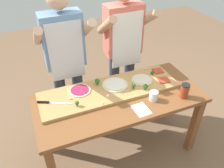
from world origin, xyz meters
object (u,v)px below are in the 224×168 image
Objects in this scene: broccoli_floret_back_right at (134,86)px; pizza_whole_white_garlic at (115,85)px; pizza_slice_far_right at (164,80)px; cheese_crumble_a at (146,69)px; cook_left at (65,56)px; chefs_knife at (50,103)px; pizza_whole_cheese_artichoke at (142,80)px; sauce_jar at (185,91)px; flour_cup at (154,96)px; recipe_note at (141,110)px; pizza_slice_far_left at (158,71)px; pizza_whole_beet_magenta at (80,90)px; prep_table at (119,106)px; cook_right at (123,45)px; broccoli_floret_front_right at (146,87)px; cheese_crumble_c at (108,96)px; broccoli_floret_back_mid at (152,73)px; cheese_crumble_d at (70,99)px; broccoli_floret_front_left at (77,103)px; broccoli_floret_center_left at (97,81)px; cheese_crumble_b at (102,103)px.

pizza_whole_white_garlic is at bearing 141.09° from broccoli_floret_back_right.
cheese_crumble_a reaches higher than pizza_slice_far_right.
chefs_knife is at bearing -122.09° from cook_left.
sauce_jar reaches higher than pizza_whole_cheese_artichoke.
cook_left reaches higher than pizza_whole_white_garlic.
flour_cup is (0.91, -0.29, 0.01)m from chefs_knife.
cheese_crumble_a is at bearing 56.90° from recipe_note.
pizza_whole_beet_magenta is at bearing -179.39° from pizza_slice_far_left.
cook_right is at bearing 62.78° from prep_table.
flour_cup reaches higher than broccoli_floret_front_right.
pizza_whole_cheese_artichoke is 2.08× the size of pizza_slice_far_right.
sauce_jar reaches higher than broccoli_floret_back_right.
cheese_crumble_c is 0.15× the size of sauce_jar.
broccoli_floret_back_mid is 2.70× the size of cheese_crumble_d.
pizza_whole_beet_magenta is at bearing -150.45° from cook_right.
broccoli_floret_front_right is (-0.29, -0.24, 0.03)m from pizza_slice_far_left.
broccoli_floret_front_left is (-0.73, -0.13, 0.03)m from pizza_whole_cheese_artichoke.
sauce_jar is (0.55, -0.39, 0.04)m from pizza_whole_white_garlic.
cook_left is (-0.04, 0.35, 0.20)m from pizza_whole_beet_magenta.
broccoli_floret_center_left is at bearing 9.22° from pizza_whole_beet_magenta.
cheese_crumble_c is (-0.38, 0.03, -0.03)m from broccoli_floret_front_right.
pizza_whole_white_garlic is at bearing -25.79° from broccoli_floret_center_left.
broccoli_floret_front_right reaches higher than chefs_knife.
pizza_whole_cheese_artichoke is 0.44m from cheese_crumble_c.
sauce_jar reaches higher than cheese_crumble_b.
broccoli_floret_center_left reaches higher than recipe_note.
broccoli_floret_center_left is 0.85m from sauce_jar.
cheese_crumble_b is 0.48m from flour_cup.
chefs_knife is at bearing -176.11° from pizza_slice_far_left.
chefs_knife is 0.48m from cheese_crumble_b.
sauce_jar is (0.29, -0.07, 0.03)m from flour_cup.
pizza_whole_beet_magenta is 0.89m from pizza_slice_far_left.
pizza_slice_far_right is at bearing -30.19° from cook_left.
flour_cup is 0.06× the size of cook_left.
cook_left is at bearing 136.17° from broccoli_floret_back_right.
chefs_knife is 1.09m from broccoli_floret_back_mid.
pizza_whole_white_garlic and pizza_whole_cheese_artichoke have the same top height.
broccoli_floret_back_mid is (0.19, 0.20, -0.01)m from broccoli_floret_front_right.
cheese_crumble_b is 0.09× the size of sauce_jar.
broccoli_floret_front_right is 0.27m from broccoli_floret_back_mid.
chefs_knife reaches higher than recipe_note.
cheese_crumble_c is 0.23× the size of flour_cup.
broccoli_floret_front_left is at bearing -74.18° from cheese_crumble_d.
sauce_jar is 0.85m from cook_right.
broccoli_floret_back_mid is 0.03× the size of cook_right.
broccoli_floret_center_left is at bearing 21.64° from cheese_crumble_d.
cook_left reaches higher than pizza_whole_cheese_artichoke.
sauce_jar is 0.46m from recipe_note.
chefs_knife is 0.19m from cheese_crumble_d.
broccoli_floret_back_right is (-0.10, 0.06, -0.00)m from broccoli_floret_front_right.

